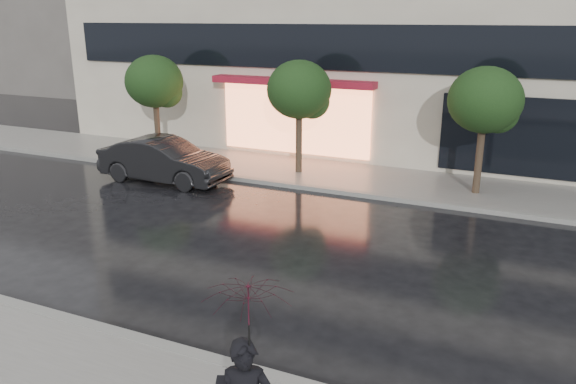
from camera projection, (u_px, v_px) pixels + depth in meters
The scene contains 10 objects.
ground at pixel (233, 332), 9.99m from camera, with size 120.00×120.00×0.00m, color black.
sidewalk_far at pixel (383, 181), 18.89m from camera, with size 60.00×3.50×0.12m, color slate.
curb_near at pixel (202, 358), 9.10m from camera, with size 60.00×0.25×0.14m, color gray.
curb_far at pixel (369, 195), 17.36m from camera, with size 60.00×0.25×0.14m, color gray.
bg_building_left at pixel (75, 7), 41.76m from camera, with size 14.00×10.00×12.00m, color #59544F.
tree_far_west at pixel (156, 83), 21.34m from camera, with size 2.20×2.20×3.99m.
tree_mid_west at pixel (301, 92), 18.99m from camera, with size 2.20×2.20×3.99m.
tree_mid_east at pixel (487, 103), 16.64m from camera, with size 2.20×2.20×3.99m.
parked_car at pixel (164, 160), 18.83m from camera, with size 1.57×4.50×1.48m, color black.
pedestrian_with_umbrella at pixel (247, 355), 6.23m from camera, with size 1.33×1.34×2.55m.
Camera 1 is at (4.50, -7.60, 5.38)m, focal length 35.00 mm.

